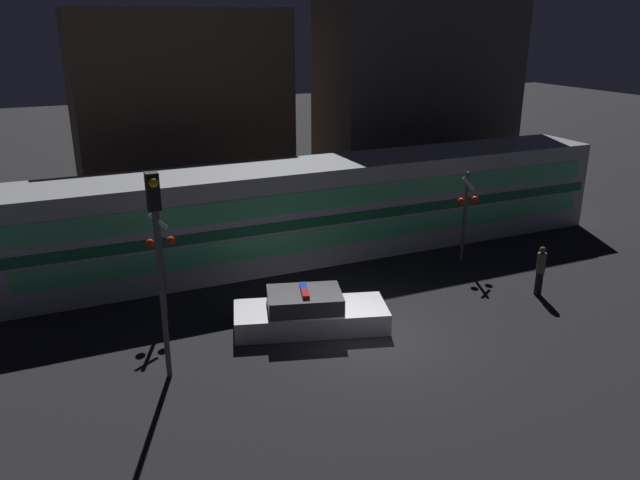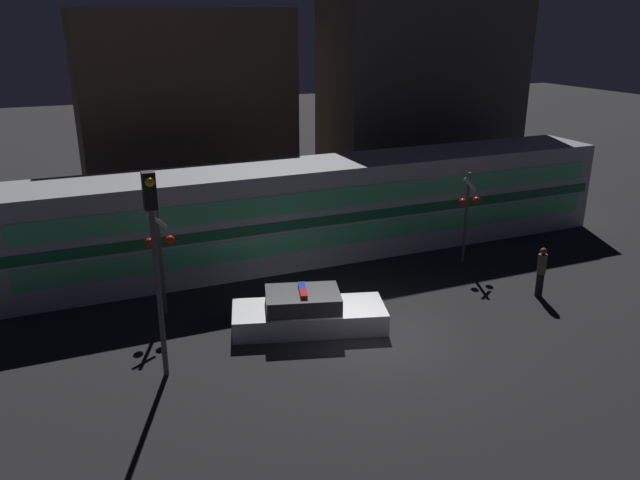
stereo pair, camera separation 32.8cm
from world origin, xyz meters
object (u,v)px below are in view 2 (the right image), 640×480
(police_car, at_px, (307,313))
(pedestrian, at_px, (541,272))
(train, at_px, (329,208))
(crossing_signal_near, at_px, (468,209))
(traffic_light_corner, at_px, (154,242))

(police_car, distance_m, pedestrian, 7.99)
(train, xyz_separation_m, police_car, (-3.15, -5.59, -1.36))
(train, xyz_separation_m, pedestrian, (4.76, -6.54, -0.95))
(police_car, xyz_separation_m, crossing_signal_near, (7.45, 2.59, 1.63))
(police_car, bearing_deg, pedestrian, 9.66)
(crossing_signal_near, height_order, traffic_light_corner, traffic_light_corner)
(police_car, bearing_deg, train, 77.06)
(police_car, bearing_deg, traffic_light_corner, -150.18)
(pedestrian, bearing_deg, crossing_signal_near, 97.59)
(traffic_light_corner, bearing_deg, train, 41.37)
(police_car, height_order, crossing_signal_near, crossing_signal_near)
(police_car, xyz_separation_m, pedestrian, (7.92, -0.95, 0.41))
(train, xyz_separation_m, crossing_signal_near, (4.29, -3.00, 0.27))
(train, relative_size, crossing_signal_near, 6.80)
(pedestrian, bearing_deg, train, 126.08)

